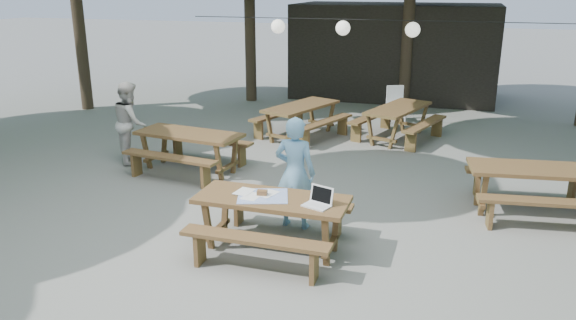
{
  "coord_description": "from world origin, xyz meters",
  "views": [
    {
      "loc": [
        2.6,
        -7.18,
        3.44
      ],
      "look_at": [
        0.35,
        -0.03,
        1.05
      ],
      "focal_mm": 35.0,
      "sensor_mm": 36.0,
      "label": 1
    }
  ],
  "objects_px": {
    "second_person": "(130,122)",
    "main_picnic_table": "(272,223)",
    "woman": "(295,173)",
    "plastic_chair": "(396,111)",
    "picnic_table_nw": "(190,151)"
  },
  "relations": [
    {
      "from": "main_picnic_table",
      "to": "picnic_table_nw",
      "type": "height_order",
      "value": "same"
    },
    {
      "from": "second_person",
      "to": "plastic_chair",
      "type": "height_order",
      "value": "second_person"
    },
    {
      "from": "woman",
      "to": "plastic_chair",
      "type": "height_order",
      "value": "woman"
    },
    {
      "from": "main_picnic_table",
      "to": "picnic_table_nw",
      "type": "relative_size",
      "value": 0.96
    },
    {
      "from": "main_picnic_table",
      "to": "woman",
      "type": "bearing_deg",
      "value": 85.45
    },
    {
      "from": "main_picnic_table",
      "to": "woman",
      "type": "xyz_separation_m",
      "value": [
        0.07,
        0.83,
        0.44
      ]
    },
    {
      "from": "second_person",
      "to": "plastic_chair",
      "type": "xyz_separation_m",
      "value": [
        4.58,
        4.98,
        -0.54
      ]
    },
    {
      "from": "woman",
      "to": "second_person",
      "type": "distance_m",
      "value": 4.46
    },
    {
      "from": "picnic_table_nw",
      "to": "second_person",
      "type": "xyz_separation_m",
      "value": [
        -1.36,
        0.18,
        0.41
      ]
    },
    {
      "from": "main_picnic_table",
      "to": "second_person",
      "type": "height_order",
      "value": "second_person"
    },
    {
      "from": "main_picnic_table",
      "to": "woman",
      "type": "relative_size",
      "value": 1.21
    },
    {
      "from": "second_person",
      "to": "main_picnic_table",
      "type": "bearing_deg",
      "value": -158.34
    },
    {
      "from": "woman",
      "to": "plastic_chair",
      "type": "xyz_separation_m",
      "value": [
        0.6,
        6.98,
        -0.57
      ]
    },
    {
      "from": "second_person",
      "to": "plastic_chair",
      "type": "relative_size",
      "value": 1.78
    },
    {
      "from": "woman",
      "to": "plastic_chair",
      "type": "relative_size",
      "value": 1.83
    }
  ]
}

